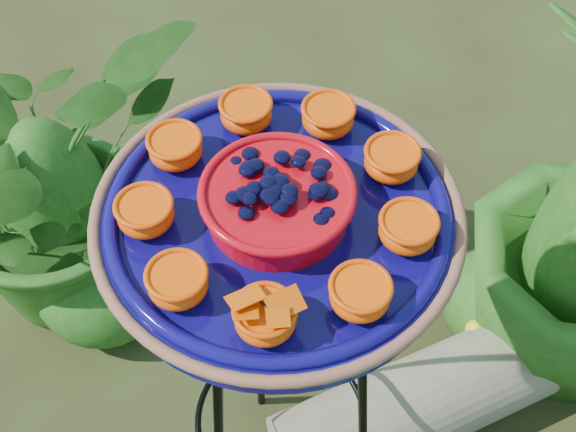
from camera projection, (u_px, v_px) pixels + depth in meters
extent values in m
torus|color=black|center=(278.00, 238.00, 1.16)|extent=(0.38, 0.38, 0.02)
torus|color=black|center=(281.00, 418.00, 1.67)|extent=(0.48, 0.48, 0.01)
cylinder|color=black|center=(260.00, 317.00, 1.65)|extent=(0.06, 0.09, 0.98)
cylinder|color=black|center=(363.00, 406.00, 1.53)|extent=(0.10, 0.03, 0.98)
cylinder|color=#0C075B|center=(278.00, 224.00, 1.13)|extent=(0.67, 0.67, 0.04)
torus|color=#8C5B3F|center=(278.00, 215.00, 1.12)|extent=(0.53, 0.53, 0.02)
torus|color=#0C075B|center=(278.00, 213.00, 1.11)|extent=(0.48, 0.48, 0.02)
cylinder|color=#BA0711|center=(277.00, 203.00, 1.10)|extent=(0.26, 0.26, 0.05)
torus|color=#BA0711|center=(277.00, 192.00, 1.08)|extent=(0.22, 0.22, 0.01)
ellipsoid|color=black|center=(277.00, 188.00, 1.07)|extent=(0.17, 0.17, 0.04)
ellipsoid|color=#F93902|center=(391.00, 163.00, 1.15)|extent=(0.08, 0.08, 0.04)
cylinder|color=#ED5F04|center=(393.00, 153.00, 1.13)|extent=(0.07, 0.07, 0.01)
ellipsoid|color=#F93902|center=(328.00, 119.00, 1.20)|extent=(0.08, 0.08, 0.04)
cylinder|color=#ED5F04|center=(328.00, 110.00, 1.18)|extent=(0.07, 0.07, 0.01)
ellipsoid|color=#F93902|center=(246.00, 115.00, 1.21)|extent=(0.08, 0.08, 0.04)
cylinder|color=#ED5F04|center=(246.00, 106.00, 1.19)|extent=(0.07, 0.07, 0.01)
ellipsoid|color=#F93902|center=(176.00, 150.00, 1.16)|extent=(0.08, 0.08, 0.04)
cylinder|color=#ED5F04|center=(174.00, 141.00, 1.15)|extent=(0.07, 0.07, 0.01)
ellipsoid|color=#F93902|center=(146.00, 215.00, 1.09)|extent=(0.08, 0.08, 0.04)
cylinder|color=#ED5F04|center=(144.00, 207.00, 1.07)|extent=(0.07, 0.07, 0.01)
ellipsoid|color=#F93902|center=(178.00, 284.00, 1.02)|extent=(0.08, 0.08, 0.04)
cylinder|color=#ED5F04|center=(176.00, 276.00, 1.01)|extent=(0.07, 0.07, 0.01)
ellipsoid|color=#F93902|center=(265.00, 319.00, 0.99)|extent=(0.08, 0.08, 0.04)
cylinder|color=#ED5F04|center=(265.00, 311.00, 0.98)|extent=(0.07, 0.07, 0.01)
ellipsoid|color=#F93902|center=(360.00, 296.00, 1.01)|extent=(0.08, 0.08, 0.04)
cylinder|color=#ED5F04|center=(361.00, 288.00, 1.00)|extent=(0.07, 0.07, 0.01)
ellipsoid|color=#F93902|center=(407.00, 231.00, 1.07)|extent=(0.08, 0.08, 0.04)
cylinder|color=#ED5F04|center=(409.00, 223.00, 1.06)|extent=(0.07, 0.07, 0.01)
cylinder|color=black|center=(265.00, 306.00, 0.97)|extent=(0.03, 0.03, 0.00)
cube|color=#F04F04|center=(245.00, 297.00, 0.97)|extent=(0.05, 0.05, 0.01)
cube|color=#F04F04|center=(285.00, 303.00, 0.96)|extent=(0.05, 0.05, 0.01)
cylinder|color=gray|center=(414.00, 405.00, 1.93)|extent=(0.69, 0.57, 0.23)
imported|color=#204512|center=(45.00, 174.00, 1.98)|extent=(0.92, 0.97, 0.84)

